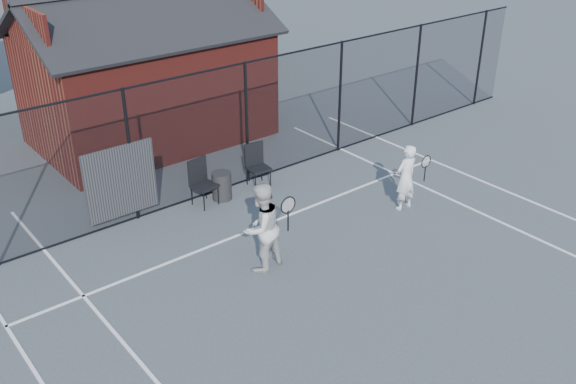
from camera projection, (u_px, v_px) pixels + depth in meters
ground at (362, 289)px, 11.84m from camera, size 80.00×80.00×0.00m
court_lines at (416, 325)px, 10.92m from camera, size 11.02×18.00×0.01m
fence at (200, 139)px, 14.47m from camera, size 22.04×3.00×3.00m
clubhouse at (148, 83)px, 17.62m from camera, size 6.50×4.36×4.19m
player_front at (406, 177)px, 14.25m from camera, size 0.69×0.51×1.54m
player_back at (262, 227)px, 12.06m from camera, size 1.01×0.80×1.79m
chair_left at (258, 166)px, 15.36m from camera, size 0.55×0.57×1.04m
chair_right at (204, 184)px, 14.50m from camera, size 0.59×0.61×1.07m
waste_bin at (222, 186)px, 14.85m from camera, size 0.55×0.55×0.67m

